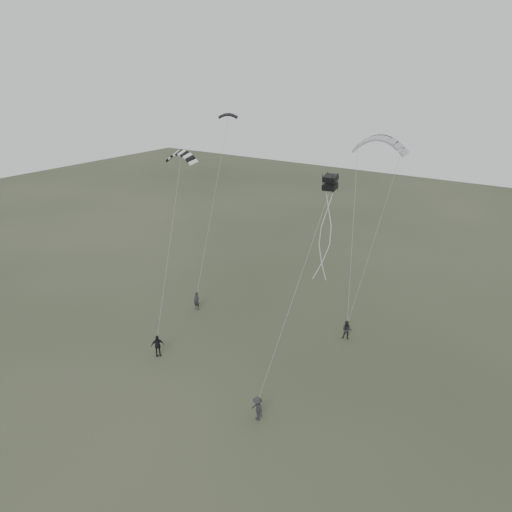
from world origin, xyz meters
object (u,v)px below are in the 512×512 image
Objects in this scene: flyer_center at (157,346)px; kite_dark_small at (228,115)px; kite_striped at (181,153)px; flyer_right at (347,330)px; flyer_left at (197,301)px; kite_pale_large at (380,138)px; flyer_far at (257,409)px; kite_box at (330,182)px.

kite_dark_small is (-4.33, 14.47, 14.58)m from flyer_center.
flyer_right is at bearing 17.70° from kite_striped.
flyer_left is at bearing -106.56° from kite_dark_small.
kite_striped reaches higher than flyer_right.
flyer_center is (2.42, -7.09, 0.02)m from flyer_left.
kite_dark_small reaches higher than kite_striped.
kite_striped is (1.63, -8.07, -2.09)m from kite_dark_small.
kite_striped is (-12.21, -8.51, -1.06)m from kite_pale_large.
flyer_center is 9.90m from flyer_far.
kite_pale_large is (-0.24, 16.65, 13.58)m from flyer_far.
kite_box is (11.68, 2.28, 12.80)m from flyer_center.
flyer_right is 11.42m from flyer_far.
flyer_right is 14.04m from flyer_center.
flyer_center reaches higher than flyer_right.
flyer_left is 0.94× the size of kite_dark_small.
flyer_right is 0.98× the size of flyer_far.
kite_dark_small is (-14.08, 16.21, 14.61)m from flyer_far.
flyer_far is 0.92× the size of kite_dark_small.
flyer_left is 15.03m from flyer_far.
kite_striped is at bearing -149.57° from kite_pale_large.
flyer_far is at bearing -80.10° from kite_dark_small.
kite_striped reaches higher than flyer_far.
flyer_center is 14.29m from kite_striped.
flyer_right is 21.14m from kite_dark_small.
flyer_left is 12.85m from flyer_right.
flyer_left is 19.69m from kite_pale_large.
flyer_center is at bearing -149.61° from flyer_right.
kite_dark_small reaches higher than flyer_far.
flyer_right is 0.53× the size of kite_striped.
flyer_right is 18.26m from kite_striped.
flyer_center is 0.96× the size of kite_dark_small.
kite_striped is at bearing 169.68° from flyer_far.
flyer_center is 22.28m from kite_pale_large.
flyer_left is 12.53m from kite_striped.
kite_dark_small is 8.49m from kite_striped.
kite_dark_small is at bearing 137.22° from kite_box.
kite_dark_small is at bearing 148.52° from flyer_right.
flyer_far is 25.97m from kite_dark_small.
kite_dark_small reaches higher than flyer_center.
flyer_right is at bearing 110.74° from flyer_far.
kite_striped reaches higher than flyer_center.
flyer_right is 2.05× the size of kite_box.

